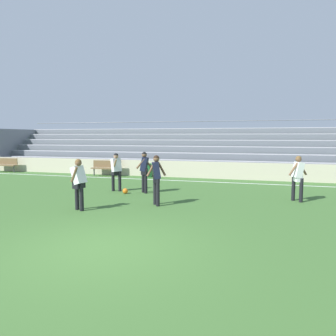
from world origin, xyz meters
TOP-DOWN VIEW (x-y plane):
  - ground_plane at (0.00, 0.00)m, footprint 160.00×160.00m
  - field_line_sideline at (0.00, 10.27)m, footprint 44.00×0.12m
  - sideline_wall at (0.00, 11.63)m, footprint 48.00×0.16m
  - bleacher_stand at (-2.38, 14.97)m, footprint 25.86×4.77m
  - bench_centre_sideline at (-5.54, 11.04)m, footprint 1.80×0.40m
  - bench_near_wall_gap at (-12.92, 11.04)m, footprint 1.80×0.40m
  - trash_bin at (-3.02, 11.21)m, footprint 0.50×0.50m
  - player_dark_dropping_back at (-1.40, 6.38)m, footprint 0.59×0.47m
  - player_white_trailing_run at (-2.70, 6.45)m, footprint 0.48×0.65m
  - player_white_wide_right at (4.49, 6.32)m, footprint 0.68×0.47m
  - player_dark_deep_cover at (-0.17, 4.28)m, footprint 0.60×0.46m
  - player_white_overlapping at (-2.30, 2.90)m, footprint 0.45×0.52m
  - soccer_ball at (-2.09, 5.99)m, footprint 0.22×0.22m

SIDE VIEW (x-z plane):
  - ground_plane at x=0.00m, z-range 0.00..0.00m
  - field_line_sideline at x=0.00m, z-range 0.00..0.01m
  - soccer_ball at x=-2.09m, z-range 0.00..0.22m
  - trash_bin at x=-3.02m, z-range 0.00..0.79m
  - sideline_wall at x=0.00m, z-range 0.00..0.93m
  - bench_centre_sideline at x=-5.54m, z-range 0.10..1.00m
  - bench_near_wall_gap at x=-12.92m, z-range 0.10..1.00m
  - player_white_trailing_run at x=-2.70m, z-range 0.15..1.77m
  - player_white_overlapping at x=-2.30m, z-range 0.15..1.79m
  - player_white_wide_right at x=4.49m, z-range 0.15..1.80m
  - player_dark_dropping_back at x=-1.40m, z-range 0.17..1.87m
  - player_dark_deep_cover at x=-0.17m, z-range 0.17..1.88m
  - bleacher_stand at x=-2.38m, z-range -0.20..3.26m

